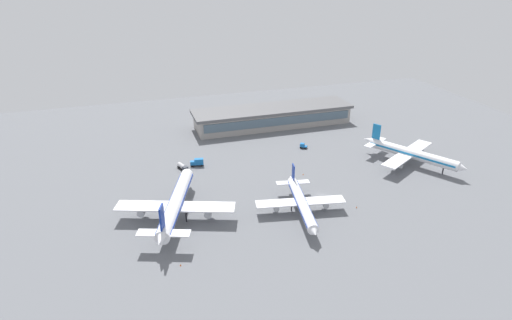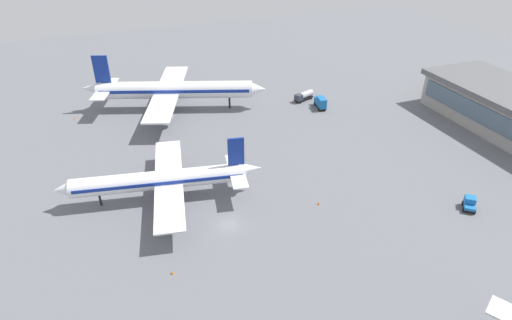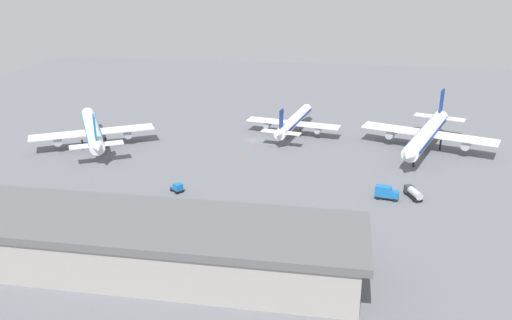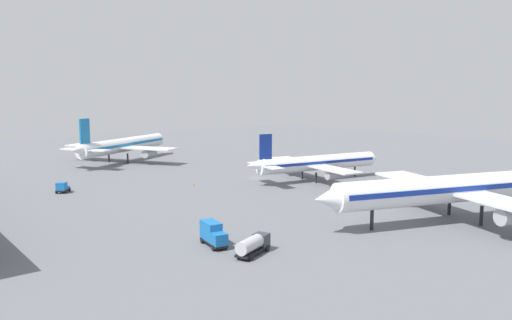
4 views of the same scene
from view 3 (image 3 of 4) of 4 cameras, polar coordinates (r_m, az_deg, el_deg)
name	(u,v)px [view 3 (image 3 of 4)]	position (r m, az deg, el deg)	size (l,w,h in m)	color
ground	(253,140)	(170.59, -0.35, 2.15)	(288.00, 288.00, 0.00)	slate
terminal_building	(136,242)	(101.64, -12.79, -8.60)	(84.86, 20.69, 9.72)	#9E9993
airplane_at_gate	(92,130)	(171.73, -17.19, 3.13)	(35.12, 41.96, 14.11)	white
airplane_taxiing	(427,133)	(167.18, 17.94, 2.74)	(39.87, 48.48, 15.24)	white
airplane_distant	(294,121)	(176.46, 4.10, 4.18)	(31.49, 38.83, 11.87)	white
catering_truck	(386,193)	(131.22, 13.80, -3.43)	(5.85, 3.00, 3.30)	black
baggage_tug	(177,188)	(133.01, -8.46, -2.96)	(3.75, 3.63, 2.30)	black
fuel_truck	(413,193)	(133.78, 16.56, -3.38)	(4.08, 6.56, 2.50)	black
safety_cone_near_gate	(241,158)	(153.90, -1.61, 0.20)	(0.44, 0.44, 0.60)	#EA590C
safety_cone_mid_apron	(424,126)	(194.09, 17.61, 3.53)	(0.44, 0.44, 0.60)	#EA590C
safety_cone_far_side	(236,128)	(183.01, -2.21, 3.50)	(0.44, 0.44, 0.60)	#EA590C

